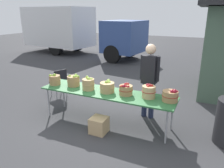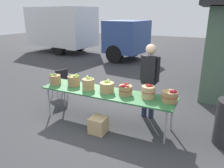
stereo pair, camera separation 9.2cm
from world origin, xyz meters
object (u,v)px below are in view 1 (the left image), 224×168
apple_basket_green_0 (55,80)px  folding_chair (59,81)px  apple_basket_green_3 (107,87)px  apple_basket_green_2 (88,84)px  produce_crate (99,125)px  apple_basket_red_0 (126,90)px  apple_basket_green_1 (74,81)px  market_table (106,93)px  vendor_adult (149,76)px  apple_basket_red_2 (171,96)px  apple_basket_red_1 (149,91)px  box_truck (72,29)px

apple_basket_green_0 → folding_chair: bearing=123.7°
apple_basket_green_0 → apple_basket_green_3: apple_basket_green_0 is taller
apple_basket_green_2 → produce_crate: apple_basket_green_2 is taller
apple_basket_green_0 → apple_basket_red_0: apple_basket_green_0 is taller
apple_basket_red_0 → apple_basket_green_1: bearing=178.7°
market_table → apple_basket_red_0: bearing=3.7°
apple_basket_green_3 → vendor_adult: vendor_adult is taller
apple_basket_green_2 → apple_basket_red_2: size_ratio=0.91×
produce_crate → apple_basket_red_2: bearing=22.5°
market_table → apple_basket_red_2: apple_basket_red_2 is taller
apple_basket_red_0 → vendor_adult: size_ratio=0.17×
apple_basket_red_0 → apple_basket_red_1: bearing=5.2°
folding_chair → apple_basket_green_3: bearing=89.7°
apple_basket_green_1 → produce_crate: size_ratio=0.92×
apple_basket_red_0 → vendor_adult: bearing=63.2°
apple_basket_green_1 → apple_basket_green_2: apple_basket_green_2 is taller
apple_basket_red_1 → apple_basket_red_2: size_ratio=0.92×
apple_basket_red_2 → folding_chair: apple_basket_red_2 is taller
apple_basket_green_2 → apple_basket_red_0: size_ratio=0.99×
box_truck → folding_chair: size_ratio=9.19×
apple_basket_green_1 → apple_basket_green_0: bearing=-166.9°
apple_basket_green_0 → apple_basket_green_2: (0.94, 0.03, 0.01)m
apple_basket_red_1 → apple_basket_green_1: bearing=-179.6°
apple_basket_green_0 → apple_basket_red_2: (2.79, 0.13, -0.01)m
apple_basket_green_3 → apple_basket_red_2: bearing=2.7°
apple_basket_red_0 → apple_basket_red_2: bearing=2.7°
apple_basket_green_0 → produce_crate: (1.45, -0.43, -0.70)m
box_truck → produce_crate: box_truck is taller
box_truck → market_table: bearing=-43.8°
apple_basket_green_0 → apple_basket_red_1: bearing=3.1°
market_table → vendor_adult: vendor_adult is taller
apple_basket_red_1 → apple_basket_green_0: bearing=-176.9°
apple_basket_green_1 → produce_crate: 1.32m
apple_basket_green_0 → apple_basket_red_1: 2.35m
apple_basket_green_0 → apple_basket_green_2: bearing=1.7°
market_table → apple_basket_green_0: bearing=-177.9°
apple_basket_red_0 → apple_basket_green_0: bearing=-177.5°
apple_basket_red_1 → produce_crate: 1.27m
apple_basket_green_0 → folding_chair: 1.14m
market_table → apple_basket_red_1: (0.95, 0.07, 0.17)m
market_table → vendor_adult: size_ratio=1.74×
apple_basket_green_3 → apple_basket_red_2: apple_basket_green_3 is taller
produce_crate → apple_basket_red_0: bearing=52.3°
apple_basket_red_0 → apple_basket_red_1: size_ratio=1.01×
apple_basket_green_2 → apple_basket_red_1: same height
apple_basket_red_1 → apple_basket_red_2: bearing=-0.1°
market_table → produce_crate: 0.73m
market_table → apple_basket_green_3: size_ratio=9.15×
vendor_adult → produce_crate: 1.62m
vendor_adult → apple_basket_green_1: bearing=26.4°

